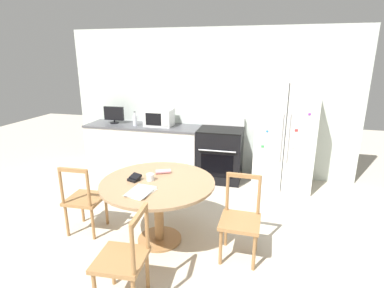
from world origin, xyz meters
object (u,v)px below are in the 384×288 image
countertop_tv (114,114)px  dining_chair_left (84,200)px  refrigerator (284,135)px  oven_range (220,154)px  dining_chair_right (240,220)px  microwave (159,117)px  counter_bottle (135,120)px  candle_glass (150,178)px  wallet (135,178)px  dining_chair_near (124,259)px

countertop_tv → dining_chair_left: (0.69, -2.13, -0.64)m
refrigerator → dining_chair_left: (-2.39, -2.04, -0.46)m
oven_range → dining_chair_right: oven_range is taller
refrigerator → microwave: size_ratio=3.61×
counter_bottle → dining_chair_left: (0.21, -2.01, -0.56)m
counter_bottle → candle_glass: counter_bottle is taller
microwave → countertop_tv: 0.90m
countertop_tv → wallet: (1.37, -2.13, -0.28)m
counter_bottle → wallet: bearing=-66.0°
counter_bottle → candle_glass: size_ratio=2.98×
candle_glass → wallet: 0.18m
oven_range → countertop_tv: 2.13m
microwave → wallet: 2.19m
refrigerator → microwave: (-2.17, 0.09, 0.16)m
oven_range → dining_chair_near: bearing=-97.1°
refrigerator → counter_bottle: size_ratio=6.77×
dining_chair_left → countertop_tv: bearing=105.4°
oven_range → dining_chair_near: (-0.37, -2.98, -0.03)m
oven_range → wallet: size_ratio=6.69×
countertop_tv → candle_glass: size_ratio=4.37×
counter_bottle → dining_chair_near: counter_bottle is taller
refrigerator → dining_chair_left: size_ratio=1.98×
dining_chair_left → dining_chair_near: bearing=-45.3°
dining_chair_right → dining_chair_left: (-1.90, 0.02, 0.00)m
oven_range → counter_bottle: counter_bottle is taller
counter_bottle → dining_chair_right: counter_bottle is taller
refrigerator → wallet: (-1.70, -2.04, -0.10)m
dining_chair_near → refrigerator: bearing=-29.1°
countertop_tv → dining_chair_near: size_ratio=0.43×
countertop_tv → wallet: 2.55m
microwave → counter_bottle: size_ratio=1.88×
refrigerator → counter_bottle: refrigerator is taller
oven_range → wallet: 2.20m
countertop_tv → oven_range: bearing=-1.6°
countertop_tv → wallet: size_ratio=2.39×
microwave → countertop_tv: bearing=179.8°
microwave → dining_chair_left: size_ratio=0.55×
oven_range → countertop_tv: (-2.04, 0.06, 0.60)m
microwave → countertop_tv: countertop_tv is taller
oven_range → counter_bottle: 1.65m
dining_chair_right → candle_glass: size_ratio=10.20×
dining_chair_right → wallet: 1.26m
refrigerator → dining_chair_right: bearing=-103.5°
oven_range → dining_chair_right: (0.54, -2.09, -0.03)m
candle_glass → microwave: bearing=107.2°
dining_chair_right → refrigerator: bearing=-102.1°
countertop_tv → dining_chair_left: size_ratio=0.43×
dining_chair_left → wallet: size_ratio=5.59×
countertop_tv → dining_chair_right: countertop_tv is taller
refrigerator → candle_glass: (-1.53, -1.99, -0.10)m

